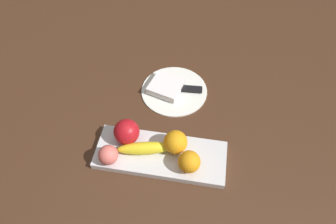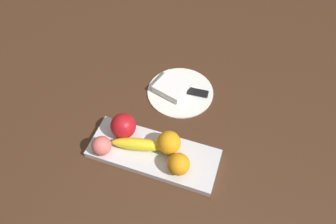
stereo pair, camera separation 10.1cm
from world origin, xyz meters
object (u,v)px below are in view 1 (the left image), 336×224
orange_near_banana (175,142)px  folded_napkin (166,86)px  apple (127,132)px  peach (108,155)px  orange_near_apple (189,162)px  fruit_tray (161,155)px  dinner_plate (174,90)px  banana (145,148)px  knife (186,89)px

orange_near_banana → folded_napkin: size_ratio=0.66×
apple → peach: apple is taller
orange_near_apple → peach: (0.24, 0.02, -0.00)m
fruit_tray → dinner_plate: size_ratio=1.67×
banana → peach: (0.10, 0.05, 0.01)m
orange_near_apple → dinner_plate: 0.33m
fruit_tray → orange_near_banana: bearing=-149.4°
orange_near_banana → peach: (0.19, 0.07, -0.01)m
folded_napkin → banana: bearing=86.5°
banana → knife: size_ratio=0.95×
apple → folded_napkin: bearing=-108.5°
apple → fruit_tray: bearing=162.9°
knife → orange_near_apple: bearing=95.4°
orange_near_banana → banana: bearing=16.3°
orange_near_apple → fruit_tray: bearing=-19.7°
apple → dinner_plate: bearing=-114.6°
orange_near_apple → peach: 0.24m
orange_near_apple → folded_napkin: (0.12, -0.31, -0.03)m
banana → orange_near_banana: 0.10m
orange_near_banana → dinner_plate: size_ratio=0.30×
apple → orange_near_apple: 0.22m
apple → banana: (-0.06, 0.04, -0.02)m
orange_near_apple → apple: bearing=-18.3°
dinner_plate → knife: knife is taller
apple → orange_near_banana: (-0.16, 0.01, -0.00)m
banana → folded_napkin: 0.28m
peach → folded_napkin: peach is taller
apple → folded_napkin: 0.26m
peach → fruit_tray: bearing=-162.2°
fruit_tray → orange_near_apple: (-0.09, 0.03, 0.05)m
banana → knife: banana is taller
banana → knife: bearing=60.0°
fruit_tray → folded_napkin: folded_napkin is taller
orange_near_banana → peach: 0.21m
orange_near_apple → dinner_plate: orange_near_apple is taller
apple → orange_near_banana: bearing=176.4°
folded_napkin → orange_near_apple: bearing=111.3°
fruit_tray → banana: 0.06m
fruit_tray → dinner_plate: (0.00, -0.28, -0.01)m
banana → dinner_plate: (-0.05, -0.28, -0.04)m
dinner_plate → banana: bearing=80.4°
banana → orange_near_apple: (-0.14, 0.03, 0.01)m
apple → orange_near_apple: (-0.20, 0.07, -0.01)m
orange_near_apple → orange_near_banana: (0.05, -0.06, 0.00)m
apple → peach: (0.04, 0.08, -0.01)m
peach → dinner_plate: peach is taller
dinner_plate → peach: bearing=65.5°
fruit_tray → orange_near_apple: bearing=160.3°
fruit_tray → dinner_plate: bearing=-90.0°
orange_near_apple → orange_near_banana: bearing=-49.4°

